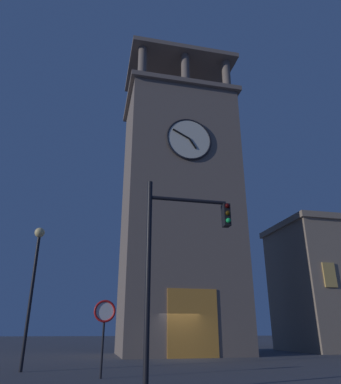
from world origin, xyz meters
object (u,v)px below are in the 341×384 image
object	(u,v)px
traffic_signal_mid	(175,249)
street_lamp	(35,269)
clocktower	(179,207)
no_horn_sign	(104,317)

from	to	relation	value
traffic_signal_mid	street_lamp	world-z (taller)	traffic_signal_mid
street_lamp	clocktower	bearing A→B (deg)	-134.73
clocktower	no_horn_sign	world-z (taller)	clocktower
traffic_signal_mid	no_horn_sign	distance (m)	4.20
clocktower	traffic_signal_mid	xyz separation A→B (m)	(3.90, 14.95, -6.65)
clocktower	no_horn_sign	size ratio (longest dim) A/B	10.38
traffic_signal_mid	no_horn_sign	size ratio (longest dim) A/B	2.33
clocktower	no_horn_sign	bearing A→B (deg)	63.79
traffic_signal_mid	street_lamp	bearing A→B (deg)	-51.67
clocktower	street_lamp	world-z (taller)	clocktower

